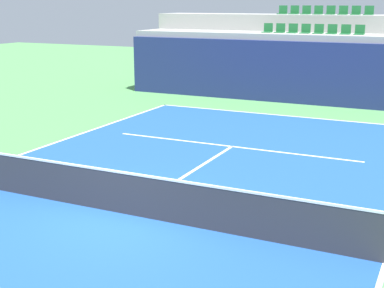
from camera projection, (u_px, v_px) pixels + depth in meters
name	position (u px, v px, depth m)	size (l,w,h in m)	color
ground_plane	(125.00, 214.00, 11.97)	(80.00, 80.00, 0.00)	#4C8C4C
court_surface	(125.00, 214.00, 11.97)	(11.00, 24.00, 0.01)	#1E4C99
baseline_far	(282.00, 115.00, 22.40)	(11.00, 0.10, 0.00)	white
service_line_far	(232.00, 146.00, 17.55)	(8.26, 0.10, 0.00)	white
centre_service_line	(188.00, 174.00, 14.76)	(0.10, 6.40, 0.00)	white
back_wall	(302.00, 73.00, 24.69)	(17.56, 0.30, 2.81)	navy
stands_tier_lower	(309.00, 67.00, 25.83)	(17.56, 2.40, 3.10)	#9E9E99
stands_tier_upper	(321.00, 54.00, 27.82)	(17.56, 2.40, 3.92)	#9E9E99
seating_row_lower	(312.00, 31.00, 25.49)	(4.75, 0.44, 0.44)	#1E6633
seating_row_upper	(324.00, 12.00, 27.38)	(4.75, 0.44, 0.44)	#1E6633
tennis_net	(124.00, 192.00, 11.84)	(11.08, 0.08, 1.07)	black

